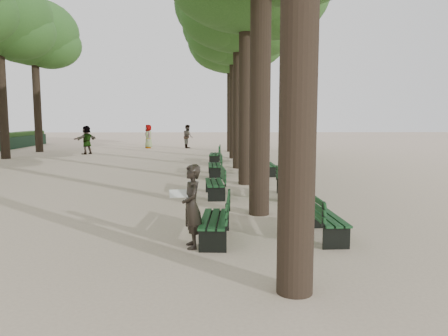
{
  "coord_description": "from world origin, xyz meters",
  "views": [
    {
      "loc": [
        0.37,
        -7.97,
        2.51
      ],
      "look_at": [
        0.6,
        3.0,
        1.2
      ],
      "focal_mm": 35.0,
      "sensor_mm": 36.0,
      "label": 1
    }
  ],
  "objects": [
    {
      "name": "bench_left_0",
      "position": [
        0.37,
        0.64,
        0.27
      ],
      "size": [
        0.68,
        1.83,
        0.92
      ],
      "color": "black",
      "rests_on": "ground"
    },
    {
      "name": "bench_right_1",
      "position": [
        2.63,
        5.25,
        0.27
      ],
      "size": [
        0.6,
        1.81,
        0.92
      ],
      "color": "black",
      "rests_on": "ground"
    },
    {
      "name": "tree_far_5",
      "position": [
        -12.0,
        23.0,
        8.14
      ],
      "size": [
        6.0,
        6.0,
        10.45
      ],
      "color": "#33261C",
      "rests_on": "ground"
    },
    {
      "name": "bench_right_3",
      "position": [
        2.63,
        15.37,
        0.27
      ],
      "size": [
        0.73,
        1.84,
        0.92
      ],
      "color": "black",
      "rests_on": "ground"
    },
    {
      "name": "bench_right_0",
      "position": [
        2.63,
        0.79,
        0.27
      ],
      "size": [
        0.64,
        1.82,
        0.92
      ],
      "color": "black",
      "rests_on": "ground"
    },
    {
      "name": "bench_right_2",
      "position": [
        2.63,
        10.59,
        0.27
      ],
      "size": [
        0.61,
        1.81,
        0.92
      ],
      "color": "black",
      "rests_on": "ground"
    },
    {
      "name": "pedestrian_c",
      "position": [
        5.31,
        23.2,
        0.92
      ],
      "size": [
        0.99,
        1.04,
        1.83
      ],
      "primitive_type": "imported",
      "rotation": [
        0.0,
        0.0,
        3.98
      ],
      "color": "#262628",
      "rests_on": "ground"
    },
    {
      "name": "man_with_map",
      "position": [
        -0.07,
        0.18,
        0.8
      ],
      "size": [
        0.66,
        0.69,
        1.6
      ],
      "color": "black",
      "rests_on": "ground"
    },
    {
      "name": "pedestrian_d",
      "position": [
        -4.81,
        26.31,
        0.92
      ],
      "size": [
        0.66,
        0.97,
        1.85
      ],
      "primitive_type": "imported",
      "rotation": [
        0.0,
        0.0,
        5.07
      ],
      "color": "#262628",
      "rests_on": "ground"
    },
    {
      "name": "tree_central_5",
      "position": [
        1.5,
        23.0,
        7.65
      ],
      "size": [
        6.0,
        6.0,
        9.95
      ],
      "color": "#33261C",
      "rests_on": "ground"
    },
    {
      "name": "pedestrian_e",
      "position": [
        -8.09,
        21.02,
        0.95
      ],
      "size": [
        1.3,
        1.66,
        1.89
      ],
      "primitive_type": "imported",
      "rotation": [
        0.0,
        0.0,
        4.11
      ],
      "color": "#262628",
      "rests_on": "ground"
    },
    {
      "name": "pedestrian_a",
      "position": [
        -1.75,
        26.41,
        0.92
      ],
      "size": [
        0.62,
        0.97,
        1.84
      ],
      "primitive_type": "imported",
      "rotation": [
        0.0,
        0.0,
        1.87
      ],
      "color": "#262628",
      "rests_on": "ground"
    },
    {
      "name": "bench_left_1",
      "position": [
        0.37,
        5.5,
        0.27
      ],
      "size": [
        0.68,
        1.83,
        0.92
      ],
      "color": "black",
      "rests_on": "ground"
    },
    {
      "name": "tree_central_3",
      "position": [
        1.5,
        13.0,
        7.65
      ],
      "size": [
        6.0,
        6.0,
        9.95
      ],
      "color": "#33261C",
      "rests_on": "ground"
    },
    {
      "name": "bench_left_2",
      "position": [
        0.37,
        10.39,
        0.27
      ],
      "size": [
        0.62,
        1.82,
        0.92
      ],
      "color": "black",
      "rests_on": "ground"
    },
    {
      "name": "ground",
      "position": [
        0.0,
        0.0,
        0.0
      ],
      "size": [
        120.0,
        120.0,
        0.0
      ],
      "primitive_type": "plane",
      "color": "beige",
      "rests_on": "ground"
    },
    {
      "name": "tree_central_4",
      "position": [
        1.5,
        18.0,
        7.65
      ],
      "size": [
        6.0,
        6.0,
        9.95
      ],
      "color": "#33261C",
      "rests_on": "ground"
    },
    {
      "name": "bench_left_3",
      "position": [
        0.37,
        15.71,
        0.27
      ],
      "size": [
        0.66,
        1.83,
        0.92
      ],
      "color": "black",
      "rests_on": "ground"
    }
  ]
}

